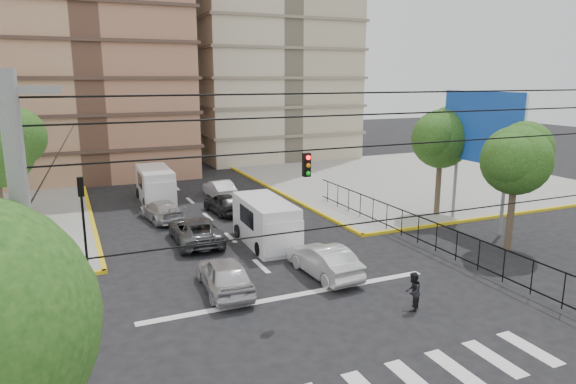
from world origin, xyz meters
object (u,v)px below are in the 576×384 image
traffic_light_nw (82,208)px  car_silver_front_left (225,274)px  van_right_lane (267,224)px  van_left_lane (156,186)px  car_white_front_right (324,260)px  pedestrian_crosswalk (413,292)px

traffic_light_nw → car_silver_front_left: traffic_light_nw is taller
traffic_light_nw → van_right_lane: 9.46m
traffic_light_nw → van_left_lane: 13.91m
car_white_front_right → pedestrian_crosswalk: (1.52, -4.65, 0.04)m
traffic_light_nw → van_right_lane: traffic_light_nw is taller
traffic_light_nw → van_left_lane: size_ratio=0.79×
van_left_lane → car_silver_front_left: size_ratio=1.23×
traffic_light_nw → van_left_lane: (5.42, 12.67, -1.90)m
van_right_lane → car_silver_front_left: size_ratio=1.23×
van_right_lane → pedestrian_crosswalk: size_ratio=3.54×
van_right_lane → van_left_lane: (-3.85, 12.60, 0.00)m
traffic_light_nw → car_white_front_right: traffic_light_nw is taller
van_right_lane → pedestrian_crosswalk: 10.10m
van_right_lane → pedestrian_crosswalk: bearing=-75.2°
car_silver_front_left → pedestrian_crosswalk: pedestrian_crosswalk is taller
van_left_lane → traffic_light_nw: bearing=-111.7°
traffic_light_nw → car_white_front_right: (10.03, -5.11, -2.36)m
traffic_light_nw → pedestrian_crosswalk: size_ratio=2.79×
car_white_front_right → pedestrian_crosswalk: pedestrian_crosswalk is taller
van_left_lane → car_silver_front_left: 17.67m
van_left_lane → car_white_front_right: size_ratio=1.22×
car_white_front_right → pedestrian_crosswalk: bearing=104.3°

